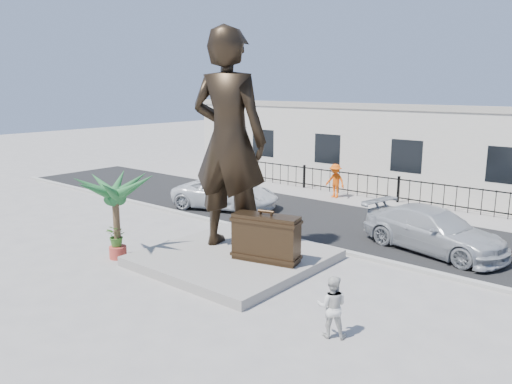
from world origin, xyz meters
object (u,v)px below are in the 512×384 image
(suitcase, at_px, (266,238))
(tourist, at_px, (332,306))
(statue, at_px, (229,141))
(car_white, at_px, (226,194))

(suitcase, height_order, tourist, suitcase)
(suitcase, xyz_separation_m, tourist, (3.74, -2.32, -0.30))
(statue, relative_size, suitcase, 3.46)
(statue, xyz_separation_m, car_white, (-4.53, 4.65, -3.16))
(tourist, distance_m, car_white, 12.49)
(tourist, height_order, car_white, tourist)
(statue, relative_size, tourist, 4.91)
(suitcase, bearing_deg, tourist, -45.66)
(suitcase, relative_size, tourist, 1.42)
(car_white, bearing_deg, statue, -155.62)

